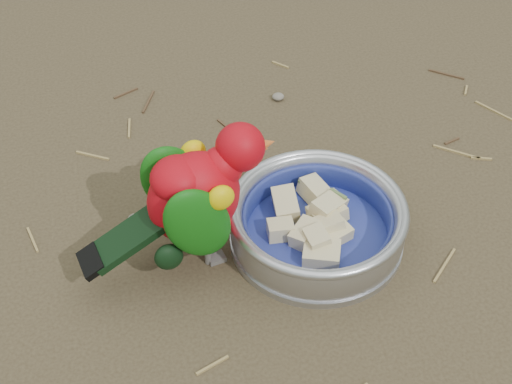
{
  "coord_description": "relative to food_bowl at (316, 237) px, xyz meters",
  "views": [
    {
      "loc": [
        -0.11,
        -0.61,
        0.73
      ],
      "look_at": [
        0.04,
        0.07,
        0.08
      ],
      "focal_mm": 55.0,
      "sensor_mm": 36.0,
      "label": 1
    }
  ],
  "objects": [
    {
      "name": "bowl_wall",
      "position": [
        0.0,
        0.0,
        0.03
      ],
      "size": [
        0.22,
        0.22,
        0.04
      ],
      "primitive_type": null,
      "color": "#B2B2BA",
      "rests_on": "food_bowl"
    },
    {
      "name": "lory_parrot",
      "position": [
        -0.15,
        0.0,
        0.08
      ],
      "size": [
        0.24,
        0.15,
        0.18
      ],
      "primitive_type": null,
      "rotation": [
        0.0,
        0.0,
        -1.35
      ],
      "color": "#AB0711",
      "rests_on": "ground"
    },
    {
      "name": "food_bowl",
      "position": [
        0.0,
        0.0,
        0.0
      ],
      "size": [
        0.22,
        0.22,
        0.02
      ],
      "primitive_type": "cylinder",
      "color": "#B2B2BA",
      "rests_on": "ground"
    },
    {
      "name": "fruit_wedges",
      "position": [
        0.0,
        0.0,
        0.02
      ],
      "size": [
        0.13,
        0.13,
        0.03
      ],
      "primitive_type": null,
      "color": "beige",
      "rests_on": "food_bowl"
    },
    {
      "name": "ground_debris",
      "position": [
        -0.13,
        0.05,
        -0.01
      ],
      "size": [
        0.9,
        0.8,
        0.01
      ],
      "primitive_type": null,
      "color": "olive",
      "rests_on": "ground"
    },
    {
      "name": "ground",
      "position": [
        -0.11,
        -0.04,
        -0.01
      ],
      "size": [
        60.0,
        60.0,
        0.0
      ],
      "primitive_type": "plane",
      "color": "#453926"
    }
  ]
}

